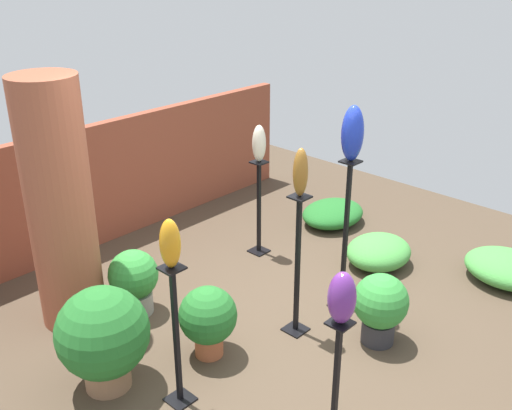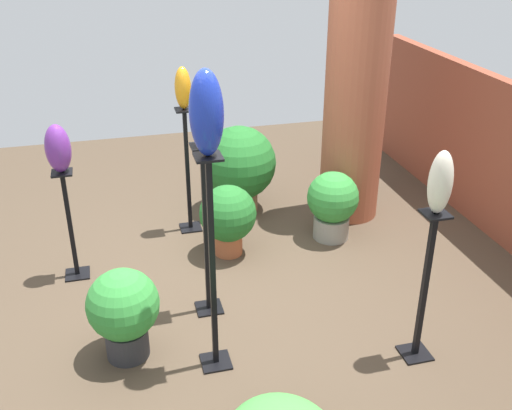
% 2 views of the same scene
% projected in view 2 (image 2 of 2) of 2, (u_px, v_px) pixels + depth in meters
% --- Properties ---
extents(ground_plane, '(8.00, 8.00, 0.00)m').
position_uv_depth(ground_plane, '(220.00, 299.00, 4.75)').
color(ground_plane, '#4C3D2D').
extents(brick_pillar, '(0.58, 0.58, 2.32)m').
position_uv_depth(brick_pillar, '(355.00, 101.00, 5.61)').
color(brick_pillar, '#9E5138').
rests_on(brick_pillar, ground).
extents(pedestal_bronze, '(0.20, 0.20, 1.35)m').
position_uv_depth(pedestal_bronze, '(206.00, 239.00, 4.36)').
color(pedestal_bronze, black).
rests_on(pedestal_bronze, ground).
extents(pedestal_cobalt, '(0.20, 0.20, 1.52)m').
position_uv_depth(pedestal_cobalt, '(213.00, 276.00, 3.77)').
color(pedestal_cobalt, black).
rests_on(pedestal_cobalt, ground).
extents(pedestal_violet, '(0.20, 0.20, 0.95)m').
position_uv_depth(pedestal_violet, '(71.00, 230.00, 4.88)').
color(pedestal_violet, black).
rests_on(pedestal_violet, ground).
extents(pedestal_amber, '(0.20, 0.20, 1.20)m').
position_uv_depth(pedestal_amber, '(188.00, 176.00, 5.56)').
color(pedestal_amber, black).
rests_on(pedestal_amber, ground).
extents(pedestal_ivory, '(0.20, 0.20, 1.11)m').
position_uv_depth(pedestal_ivory, '(424.00, 294.00, 3.94)').
color(pedestal_ivory, black).
rests_on(pedestal_ivory, ground).
extents(art_vase_bronze, '(0.13, 0.12, 0.42)m').
position_uv_depth(art_vase_bronze, '(201.00, 115.00, 3.94)').
color(art_vase_bronze, brown).
rests_on(art_vase_bronze, pedestal_bronze).
extents(art_vase_cobalt, '(0.21, 0.20, 0.50)m').
position_uv_depth(art_vase_cobalt, '(206.00, 113.00, 3.30)').
color(art_vase_cobalt, '#192D9E').
rests_on(art_vase_cobalt, pedestal_cobalt).
extents(art_vase_violet, '(0.19, 0.20, 0.39)m').
position_uv_depth(art_vase_violet, '(58.00, 149.00, 4.56)').
color(art_vase_violet, '#6B2D8C').
rests_on(art_vase_violet, pedestal_violet).
extents(art_vase_amber, '(0.15, 0.15, 0.37)m').
position_uv_depth(art_vase_amber, '(183.00, 88.00, 5.19)').
color(art_vase_amber, orange).
rests_on(art_vase_amber, pedestal_amber).
extents(art_vase_ivory, '(0.15, 0.14, 0.41)m').
position_uv_depth(art_vase_ivory, '(440.00, 182.00, 3.58)').
color(art_vase_ivory, beige).
rests_on(art_vase_ivory, pedestal_ivory).
extents(potted_plant_front_left, '(0.49, 0.49, 0.67)m').
position_uv_depth(potted_plant_front_left, '(124.00, 310.00, 4.00)').
color(potted_plant_front_left, '#2D2D33').
rests_on(potted_plant_front_left, ground).
extents(potted_plant_mid_right, '(0.48, 0.48, 0.65)m').
position_uv_depth(potted_plant_mid_right, '(333.00, 203.00, 5.49)').
color(potted_plant_mid_right, gray).
rests_on(potted_plant_mid_right, ground).
extents(potted_plant_near_pillar, '(0.50, 0.50, 0.65)m').
position_uv_depth(potted_plant_near_pillar, '(228.00, 216.00, 5.22)').
color(potted_plant_near_pillar, '#B25B38').
rests_on(potted_plant_near_pillar, ground).
extents(potted_plant_walkway_edge, '(0.74, 0.74, 0.88)m').
position_uv_depth(potted_plant_walkway_edge, '(239.00, 165.00, 5.96)').
color(potted_plant_walkway_edge, '#936B4C').
rests_on(potted_plant_walkway_edge, ground).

